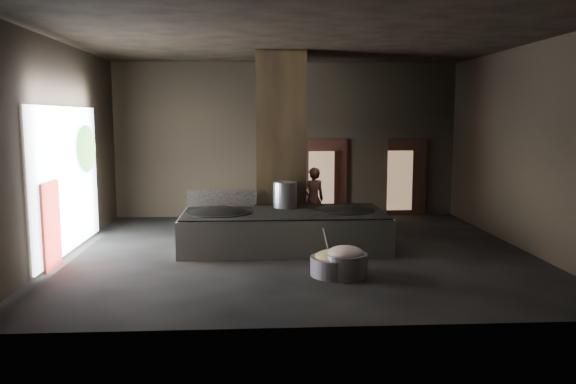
{
  "coord_description": "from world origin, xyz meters",
  "views": [
    {
      "loc": [
        -0.93,
        -12.02,
        2.93
      ],
      "look_at": [
        -0.19,
        0.51,
        1.25
      ],
      "focal_mm": 35.0,
      "sensor_mm": 36.0,
      "label": 1
    }
  ],
  "objects": [
    {
      "name": "left_opening",
      "position": [
        -4.95,
        0.2,
        1.6
      ],
      "size": [
        0.04,
        4.2,
        3.1
      ],
      "primitive_type": "cube",
      "color": "white",
      "rests_on": "ground"
    },
    {
      "name": "veg_basin",
      "position": [
        0.56,
        -1.9,
        0.17
      ],
      "size": [
        1.06,
        1.06,
        0.35
      ],
      "primitive_type": "cylinder",
      "rotation": [
        0.0,
        0.0,
        -0.13
      ],
      "color": "gray",
      "rests_on": "ground"
    },
    {
      "name": "front_wall",
      "position": [
        0.0,
        -4.55,
        2.25
      ],
      "size": [
        10.0,
        0.1,
        4.5
      ],
      "primitive_type": "cube",
      "color": "black",
      "rests_on": "ground"
    },
    {
      "name": "pillar",
      "position": [
        -0.3,
        1.9,
        2.25
      ],
      "size": [
        1.2,
        1.2,
        4.5
      ],
      "primitive_type": "cube",
      "color": "black",
      "rests_on": "ground"
    },
    {
      "name": "doorway_far",
      "position": [
        3.6,
        4.45,
        1.1
      ],
      "size": [
        1.18,
        0.08,
        2.38
      ],
      "primitive_type": "cube",
      "color": "black",
      "rests_on": "ground"
    },
    {
      "name": "doorway_near_glow",
      "position": [
        1.01,
        4.28,
        1.05
      ],
      "size": [
        0.75,
        0.04,
        1.78
      ],
      "primitive_type": "cube",
      "color": "#8C6647",
      "rests_on": "ground"
    },
    {
      "name": "right_wall",
      "position": [
        5.05,
        0.0,
        2.25
      ],
      "size": [
        0.1,
        9.0,
        4.5
      ],
      "primitive_type": "cube",
      "color": "black",
      "rests_on": "ground"
    },
    {
      "name": "cook",
      "position": [
        0.55,
        2.19,
        0.83
      ],
      "size": [
        0.68,
        0.52,
        1.66
      ],
      "primitive_type": "imported",
      "rotation": [
        0.0,
        0.0,
        3.38
      ],
      "color": "#91544A",
      "rests_on": "ground"
    },
    {
      "name": "meat_fill",
      "position": [
        0.73,
        -2.02,
        0.45
      ],
      "size": [
        0.66,
        0.66,
        0.25
      ],
      "primitive_type": "ellipsoid",
      "color": "tan",
      "rests_on": "meat_basin"
    },
    {
      "name": "wok_left_rim",
      "position": [
        -1.74,
        0.34,
        0.82
      ],
      "size": [
        1.47,
        1.47,
        0.05
      ],
      "primitive_type": "cylinder",
      "color": "black",
      "rests_on": "hearth_platform"
    },
    {
      "name": "doorway_near",
      "position": [
        1.2,
        4.45,
        1.1
      ],
      "size": [
        1.18,
        0.08,
        2.38
      ],
      "primitive_type": "cube",
      "color": "black",
      "rests_on": "ground"
    },
    {
      "name": "meat_basin",
      "position": [
        0.73,
        -2.02,
        0.22
      ],
      "size": [
        1.06,
        1.06,
        0.44
      ],
      "primitive_type": "cylinder",
      "rotation": [
        0.0,
        0.0,
        -0.43
      ],
      "color": "gray",
      "rests_on": "ground"
    },
    {
      "name": "wok_right_rim",
      "position": [
        1.06,
        0.44,
        0.82
      ],
      "size": [
        1.37,
        1.37,
        0.05
      ],
      "primitive_type": "cylinder",
      "color": "black",
      "rests_on": "hearth_platform"
    },
    {
      "name": "pavilion_sliver",
      "position": [
        -4.88,
        -1.1,
        0.85
      ],
      "size": [
        0.05,
        0.9,
        1.7
      ],
      "primitive_type": "cube",
      "color": "maroon",
      "rests_on": "ground"
    },
    {
      "name": "back_wall",
      "position": [
        0.0,
        4.55,
        2.25
      ],
      "size": [
        10.0,
        0.1,
        4.5
      ],
      "primitive_type": "cube",
      "color": "black",
      "rests_on": "ground"
    },
    {
      "name": "platform_cap",
      "position": [
        -0.29,
        0.39,
        0.82
      ],
      "size": [
        4.46,
        2.14,
        0.03
      ],
      "primitive_type": "cube",
      "color": "black",
      "rests_on": "hearth_platform"
    },
    {
      "name": "splash_guard",
      "position": [
        -1.74,
        1.14,
        1.03
      ],
      "size": [
        1.59,
        0.06,
        0.4
      ],
      "primitive_type": "cube",
      "rotation": [
        0.0,
        0.0,
        0.0
      ],
      "color": "black",
      "rests_on": "hearth_platform"
    },
    {
      "name": "wok_right",
      "position": [
        1.06,
        0.44,
        0.75
      ],
      "size": [
        1.34,
        1.34,
        0.38
      ],
      "primitive_type": "ellipsoid",
      "color": "black",
      "rests_on": "hearth_platform"
    },
    {
      "name": "ladle",
      "position": [
        0.41,
        -1.75,
        0.55
      ],
      "size": [
        0.22,
        0.33,
        0.67
      ],
      "primitive_type": "cylinder",
      "rotation": [
        0.49,
        0.0,
        -0.56
      ],
      "color": "#A8A9AF",
      "rests_on": "veg_basin"
    },
    {
      "name": "tree_silhouette",
      "position": [
        -4.85,
        1.3,
        2.2
      ],
      "size": [
        0.28,
        1.1,
        1.1
      ],
      "primitive_type": "ellipsoid",
      "color": "#194714",
      "rests_on": "left_opening"
    },
    {
      "name": "doorway_far_glow",
      "position": [
        3.39,
        4.4,
        1.05
      ],
      "size": [
        0.75,
        0.04,
        1.78
      ],
      "primitive_type": "cube",
      "color": "#8C6647",
      "rests_on": "ground"
    },
    {
      "name": "stock_pot",
      "position": [
        -0.24,
        0.94,
        1.13
      ],
      "size": [
        0.56,
        0.56,
        0.6
      ],
      "primitive_type": "cylinder",
      "color": "#A8A9AF",
      "rests_on": "hearth_platform"
    },
    {
      "name": "hearth_platform",
      "position": [
        -0.29,
        0.39,
        0.4
      ],
      "size": [
        4.56,
        2.18,
        0.79
      ],
      "primitive_type": "cube",
      "rotation": [
        0.0,
        0.0,
        0.0
      ],
      "color": "#A3B3A1",
      "rests_on": "ground"
    },
    {
      "name": "left_wall",
      "position": [
        -5.05,
        0.0,
        2.25
      ],
      "size": [
        0.1,
        9.0,
        4.5
      ],
      "primitive_type": "cube",
      "color": "black",
      "rests_on": "ground"
    },
    {
      "name": "wok_left",
      "position": [
        -1.74,
        0.34,
        0.75
      ],
      "size": [
        1.44,
        1.44,
        0.4
      ],
      "primitive_type": "ellipsoid",
      "color": "black",
      "rests_on": "hearth_platform"
    },
    {
      "name": "veg_fill",
      "position": [
        0.56,
        -1.9,
        0.35
      ],
      "size": [
        0.78,
        0.78,
        0.24
      ],
      "primitive_type": "ellipsoid",
      "color": "#A6B557",
      "rests_on": "veg_basin"
    },
    {
      "name": "floor",
      "position": [
        0.0,
        0.0,
        -0.05
      ],
      "size": [
        10.0,
        9.0,
        0.1
      ],
      "primitive_type": "cube",
      "color": "black",
      "rests_on": "ground"
    },
    {
      "name": "ceiling",
      "position": [
        0.0,
        0.0,
        4.55
      ],
      "size": [
        10.0,
        9.0,
        0.1
      ],
      "primitive_type": "cube",
      "color": "black",
      "rests_on": "back_wall"
    }
  ]
}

